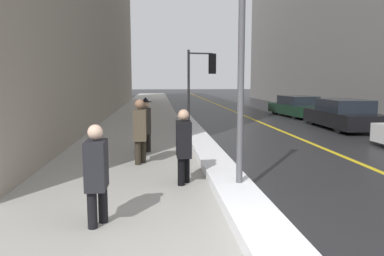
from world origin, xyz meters
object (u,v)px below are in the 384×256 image
(pedestrian_with_shoulder_bag, at_px, (184,143))
(pedestrian_nearside, at_px, (140,128))
(pedestrian_trailing, at_px, (97,170))
(pedestrian_in_fedora, at_px, (146,123))
(parked_car_dark_green, at_px, (297,107))
(traffic_light_near, at_px, (204,72))
(lamp_post, at_px, (241,53))
(parked_car_black, at_px, (343,115))

(pedestrian_with_shoulder_bag, distance_m, pedestrian_nearside, 2.18)
(pedestrian_trailing, height_order, pedestrian_in_fedora, pedestrian_in_fedora)
(pedestrian_in_fedora, bearing_deg, pedestrian_trailing, -5.60)
(pedestrian_with_shoulder_bag, bearing_deg, parked_car_dark_green, 151.03)
(traffic_light_near, distance_m, parked_car_dark_green, 7.60)
(lamp_post, relative_size, parked_car_black, 0.94)
(pedestrian_nearside, relative_size, parked_car_dark_green, 0.36)
(pedestrian_nearside, bearing_deg, pedestrian_trailing, -6.15)
(pedestrian_trailing, bearing_deg, parked_car_black, 138.79)
(pedestrian_trailing, distance_m, pedestrian_with_shoulder_bag, 2.52)
(pedestrian_trailing, xyz_separation_m, parked_car_black, (8.96, 10.20, -0.22))
(pedestrian_nearside, xyz_separation_m, parked_car_dark_green, (8.55, 11.68, -0.35))
(traffic_light_near, xyz_separation_m, parked_car_black, (5.99, -1.28, -1.87))
(pedestrian_in_fedora, relative_size, parked_car_black, 0.36)
(traffic_light_near, bearing_deg, pedestrian_with_shoulder_bag, -108.54)
(traffic_light_near, height_order, pedestrian_in_fedora, traffic_light_near)
(lamp_post, bearing_deg, pedestrian_in_fedora, 114.15)
(parked_car_dark_green, bearing_deg, pedestrian_with_shoulder_bag, 145.39)
(pedestrian_with_shoulder_bag, bearing_deg, parked_car_black, 137.13)
(pedestrian_trailing, relative_size, pedestrian_nearside, 0.91)
(pedestrian_in_fedora, bearing_deg, pedestrian_with_shoulder_bag, 14.37)
(pedestrian_in_fedora, distance_m, parked_car_black, 9.65)
(parked_car_black, bearing_deg, pedestrian_in_fedora, 120.51)
(pedestrian_in_fedora, height_order, parked_car_black, pedestrian_in_fedora)
(pedestrian_trailing, xyz_separation_m, pedestrian_with_shoulder_bag, (1.41, 2.09, 0.02))
(parked_car_black, height_order, parked_car_dark_green, parked_car_black)
(traffic_light_near, distance_m, pedestrian_nearside, 8.01)
(pedestrian_trailing, bearing_deg, pedestrian_nearside, 173.85)
(pedestrian_trailing, xyz_separation_m, parked_car_dark_green, (8.99, 15.72, -0.26))
(pedestrian_trailing, distance_m, parked_car_black, 13.58)
(traffic_light_near, height_order, pedestrian_with_shoulder_bag, traffic_light_near)
(traffic_light_near, relative_size, parked_car_dark_green, 0.76)
(pedestrian_nearside, xyz_separation_m, parked_car_black, (8.52, 6.16, -0.30))
(traffic_light_near, relative_size, pedestrian_trailing, 2.29)
(pedestrian_trailing, distance_m, pedestrian_in_fedora, 5.51)
(pedestrian_trailing, distance_m, pedestrian_nearside, 4.07)
(pedestrian_with_shoulder_bag, bearing_deg, pedestrian_trailing, -33.93)
(pedestrian_in_fedora, bearing_deg, parked_car_black, 119.35)
(lamp_post, distance_m, pedestrian_nearside, 3.75)
(lamp_post, relative_size, pedestrian_trailing, 2.86)
(lamp_post, height_order, parked_car_dark_green, lamp_post)
(pedestrian_in_fedora, xyz_separation_m, parked_car_black, (8.42, 4.71, -0.28))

